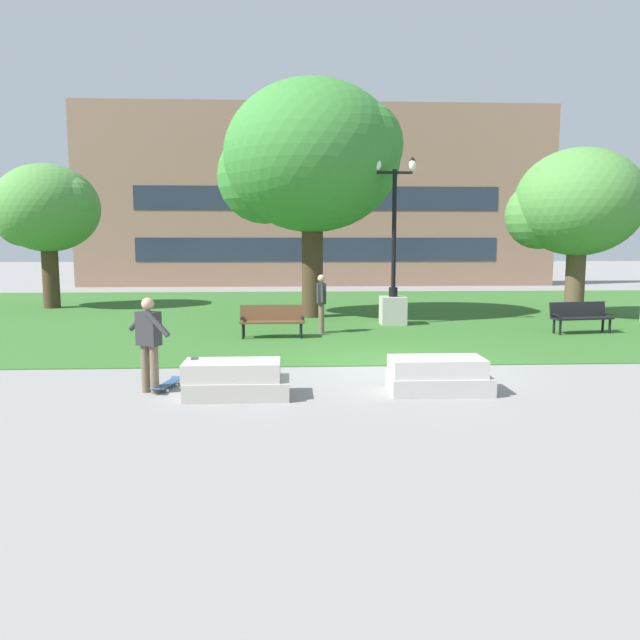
# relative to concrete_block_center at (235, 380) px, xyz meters

# --- Properties ---
(ground_plane) EXTENTS (140.00, 140.00, 0.00)m
(ground_plane) POSITION_rel_concrete_block_center_xyz_m (3.32, 2.55, -0.31)
(ground_plane) COLOR gray
(grass_lawn) EXTENTS (40.00, 20.00, 0.02)m
(grass_lawn) POSITION_rel_concrete_block_center_xyz_m (3.32, 12.55, -0.30)
(grass_lawn) COLOR #336628
(grass_lawn) RESTS_ON ground
(concrete_block_center) EXTENTS (1.82, 0.90, 0.64)m
(concrete_block_center) POSITION_rel_concrete_block_center_xyz_m (0.00, 0.00, 0.00)
(concrete_block_center) COLOR #B2ADA3
(concrete_block_center) RESTS_ON ground
(concrete_block_left) EXTENTS (1.80, 0.90, 0.64)m
(concrete_block_left) POSITION_rel_concrete_block_center_xyz_m (3.59, 0.14, 0.00)
(concrete_block_left) COLOR #BCB7B2
(concrete_block_left) RESTS_ON ground
(person_skateboarder) EXTENTS (0.94, 0.95, 1.71)m
(person_skateboarder) POSITION_rel_concrete_block_center_xyz_m (-1.54, 0.41, 0.66)
(person_skateboarder) COLOR brown
(person_skateboarder) RESTS_ON ground
(skateboard) EXTENTS (0.41, 1.04, 0.14)m
(skateboard) POSITION_rel_concrete_block_center_xyz_m (-1.31, 0.67, -0.22)
(skateboard) COLOR #2D4C75
(skateboard) RESTS_ON ground
(park_bench_near_left) EXTENTS (1.86, 0.79, 0.90)m
(park_bench_near_left) POSITION_rel_concrete_block_center_xyz_m (9.47, 7.07, 0.23)
(park_bench_near_left) COLOR black
(park_bench_near_left) RESTS_ON grass_lawn
(park_bench_near_right) EXTENTS (1.81, 0.55, 0.90)m
(park_bench_near_right) POSITION_rel_concrete_block_center_xyz_m (0.47, 6.67, 0.23)
(park_bench_near_right) COLOR brown
(park_bench_near_right) RESTS_ON grass_lawn
(lamp_post_right) EXTENTS (1.32, 0.80, 5.32)m
(lamp_post_right) POSITION_rel_concrete_block_center_xyz_m (4.30, 9.24, 0.78)
(lamp_post_right) COLOR #ADA89E
(lamp_post_right) RESTS_ON grass_lawn
(tree_far_right) EXTENTS (6.41, 6.10, 8.17)m
(tree_far_right) POSITION_rel_concrete_block_center_xyz_m (1.70, 11.41, 5.20)
(tree_far_right) COLOR #42301E
(tree_far_right) RESTS_ON grass_lawn
(tree_near_right) EXTENTS (4.27, 4.07, 5.71)m
(tree_near_right) POSITION_rel_concrete_block_center_xyz_m (-8.68, 14.93, 3.62)
(tree_near_right) COLOR #42301E
(tree_near_right) RESTS_ON grass_lawn
(tree_far_left) EXTENTS (4.54, 4.33, 5.85)m
(tree_far_left) POSITION_rel_concrete_block_center_xyz_m (10.89, 10.70, 3.65)
(tree_far_left) COLOR brown
(tree_far_left) RESTS_ON grass_lawn
(person_bystander_near_lawn) EXTENTS (0.27, 0.62, 1.71)m
(person_bystander_near_lawn) POSITION_rel_concrete_block_center_xyz_m (1.89, 7.47, 0.68)
(person_bystander_near_lawn) COLOR brown
(person_bystander_near_lawn) RESTS_ON grass_lawn
(building_facade_distant) EXTENTS (28.62, 1.03, 10.74)m
(building_facade_distant) POSITION_rel_concrete_block_center_xyz_m (2.68, 27.04, 5.05)
(building_facade_distant) COLOR #8E6B56
(building_facade_distant) RESTS_ON ground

